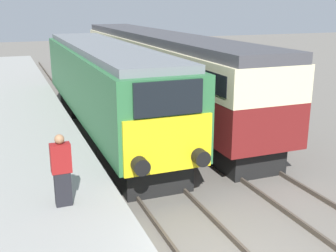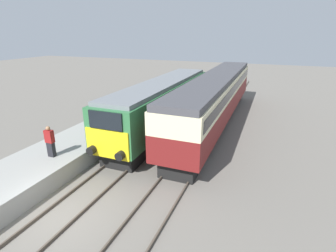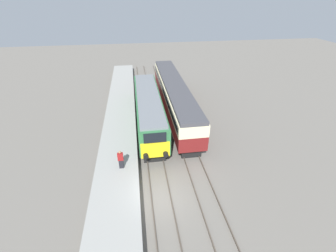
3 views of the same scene
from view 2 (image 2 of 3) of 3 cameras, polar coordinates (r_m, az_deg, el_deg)
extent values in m
plane|color=slate|center=(12.02, -22.89, -18.11)|extent=(120.00, 120.00, 0.00)
cube|color=gray|center=(19.07, -13.86, -1.10)|extent=(3.50, 50.00, 0.95)
cube|color=#4C4238|center=(15.61, -12.20, -7.40)|extent=(0.07, 60.00, 0.14)
cube|color=#4C4238|center=(14.92, -7.54, -8.44)|extent=(0.07, 60.00, 0.14)
cube|color=#4C4238|center=(14.16, -0.45, -9.90)|extent=(0.07, 60.00, 0.14)
cube|color=#4C4238|center=(13.76, 5.20, -10.95)|extent=(0.07, 60.00, 0.14)
cube|color=black|center=(16.05, -7.66, -4.63)|extent=(2.03, 4.00, 1.00)
cube|color=black|center=(24.30, 3.27, 4.02)|extent=(2.03, 4.00, 1.00)
cube|color=#2D6B3D|center=(19.52, -1.11, 5.46)|extent=(2.70, 14.54, 2.51)
cube|color=yellow|center=(13.59, -13.08, -3.86)|extent=(2.48, 0.10, 1.51)
cube|color=black|center=(13.15, -13.50, 1.16)|extent=(1.89, 0.10, 0.90)
cube|color=slate|center=(19.23, -1.13, 9.43)|extent=(2.38, 13.96, 0.24)
cylinder|color=black|center=(14.07, -16.31, -5.11)|extent=(0.44, 0.35, 0.44)
cylinder|color=black|center=(13.16, -10.38, -6.39)|extent=(0.44, 0.35, 0.44)
cube|color=black|center=(14.73, 3.88, -6.92)|extent=(1.89, 3.60, 0.95)
cube|color=black|center=(29.06, 13.37, 6.09)|extent=(1.89, 3.60, 0.95)
cube|color=maroon|center=(21.36, 10.38, 4.83)|extent=(2.70, 19.86, 1.48)
cube|color=beige|center=(21.07, 10.60, 8.31)|extent=(2.71, 19.86, 1.16)
cube|color=black|center=(21.07, 10.60, 8.31)|extent=(2.75, 19.06, 0.64)
cube|color=#424247|center=(20.93, 10.73, 10.35)|extent=(2.48, 19.86, 0.36)
cube|color=black|center=(14.93, -24.05, -4.65)|extent=(0.36, 0.24, 0.79)
cube|color=maroon|center=(14.66, -24.45, -2.06)|extent=(0.44, 0.26, 0.66)
sphere|color=#9E704C|center=(14.52, -24.69, -0.46)|extent=(0.21, 0.21, 0.21)
camera|label=1|loc=(11.31, -64.97, -0.77)|focal=45.00mm
camera|label=3|loc=(11.79, -110.41, 26.77)|focal=24.00mm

